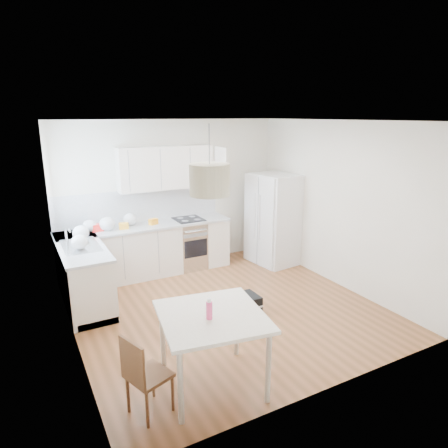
% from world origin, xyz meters
% --- Properties ---
extents(floor, '(4.20, 4.20, 0.00)m').
position_xyz_m(floor, '(0.00, 0.00, 0.00)').
color(floor, brown).
rests_on(floor, ground).
extents(ceiling, '(4.20, 4.20, 0.00)m').
position_xyz_m(ceiling, '(0.00, 0.00, 2.70)').
color(ceiling, white).
rests_on(ceiling, wall_back).
extents(wall_back, '(4.20, 0.00, 4.20)m').
position_xyz_m(wall_back, '(0.00, 2.10, 1.35)').
color(wall_back, silver).
rests_on(wall_back, floor).
extents(wall_left, '(0.00, 4.20, 4.20)m').
position_xyz_m(wall_left, '(-2.10, 0.00, 1.35)').
color(wall_left, silver).
rests_on(wall_left, floor).
extents(wall_right, '(0.00, 4.20, 4.20)m').
position_xyz_m(wall_right, '(2.10, 0.00, 1.35)').
color(wall_right, silver).
rests_on(wall_right, floor).
extents(window_glassblock, '(0.02, 1.00, 1.00)m').
position_xyz_m(window_glassblock, '(-2.09, 1.15, 1.75)').
color(window_glassblock, '#BFE0F9').
rests_on(window_glassblock, wall_left).
extents(cabinets_back, '(3.00, 0.60, 0.88)m').
position_xyz_m(cabinets_back, '(-0.60, 1.80, 0.44)').
color(cabinets_back, white).
rests_on(cabinets_back, floor).
extents(cabinets_left, '(0.60, 1.80, 0.88)m').
position_xyz_m(cabinets_left, '(-1.80, 1.20, 0.44)').
color(cabinets_left, white).
rests_on(cabinets_left, floor).
extents(counter_back, '(3.02, 0.64, 0.04)m').
position_xyz_m(counter_back, '(-0.60, 1.80, 0.90)').
color(counter_back, silver).
rests_on(counter_back, cabinets_back).
extents(counter_left, '(0.64, 1.82, 0.04)m').
position_xyz_m(counter_left, '(-1.80, 1.20, 0.90)').
color(counter_left, silver).
rests_on(counter_left, cabinets_left).
extents(backsplash_back, '(3.00, 0.01, 0.58)m').
position_xyz_m(backsplash_back, '(-0.60, 2.09, 1.21)').
color(backsplash_back, white).
rests_on(backsplash_back, wall_back).
extents(backsplash_left, '(0.01, 1.80, 0.58)m').
position_xyz_m(backsplash_left, '(-2.09, 1.20, 1.21)').
color(backsplash_left, white).
rests_on(backsplash_left, wall_left).
extents(upper_cabinets, '(1.70, 0.32, 0.75)m').
position_xyz_m(upper_cabinets, '(-0.15, 1.94, 1.88)').
color(upper_cabinets, white).
rests_on(upper_cabinets, wall_back).
extents(range_oven, '(0.50, 0.61, 0.88)m').
position_xyz_m(range_oven, '(0.20, 1.80, 0.44)').
color(range_oven, silver).
rests_on(range_oven, floor).
extents(sink, '(0.50, 0.80, 0.16)m').
position_xyz_m(sink, '(-1.80, 1.15, 0.92)').
color(sink, silver).
rests_on(sink, counter_left).
extents(refrigerator, '(0.92, 0.95, 1.72)m').
position_xyz_m(refrigerator, '(1.75, 1.27, 0.86)').
color(refrigerator, white).
rests_on(refrigerator, floor).
extents(dining_table, '(1.19, 1.19, 0.82)m').
position_xyz_m(dining_table, '(-0.95, -1.46, 0.73)').
color(dining_table, beige).
rests_on(dining_table, floor).
extents(dining_chair, '(0.45, 0.45, 0.84)m').
position_xyz_m(dining_chair, '(-1.65, -1.54, 0.42)').
color(dining_chair, '#532C18').
rests_on(dining_chair, floor).
extents(drink_bottle, '(0.08, 0.08, 0.22)m').
position_xyz_m(drink_bottle, '(-1.01, -1.53, 0.93)').
color(drink_bottle, '#F0427F').
rests_on(drink_bottle, dining_table).
extents(gym_bag, '(0.55, 0.37, 0.25)m').
position_xyz_m(gym_bag, '(0.11, -0.24, 0.13)').
color(gym_bag, black).
rests_on(gym_bag, floor).
extents(pendant_lamp, '(0.41, 0.41, 0.30)m').
position_xyz_m(pendant_lamp, '(-0.91, -1.36, 2.18)').
color(pendant_lamp, beige).
rests_on(pendant_lamp, ceiling).
extents(grocery_bag_a, '(0.22, 0.19, 0.20)m').
position_xyz_m(grocery_bag_a, '(-1.54, 1.83, 1.02)').
color(grocery_bag_a, white).
rests_on(grocery_bag_a, counter_back).
extents(grocery_bag_b, '(0.26, 0.22, 0.23)m').
position_xyz_m(grocery_bag_b, '(-1.27, 1.76, 1.04)').
color(grocery_bag_b, white).
rests_on(grocery_bag_b, counter_back).
extents(grocery_bag_c, '(0.24, 0.20, 0.21)m').
position_xyz_m(grocery_bag_c, '(-0.85, 1.90, 1.03)').
color(grocery_bag_c, white).
rests_on(grocery_bag_c, counter_back).
extents(grocery_bag_d, '(0.25, 0.21, 0.22)m').
position_xyz_m(grocery_bag_d, '(-1.74, 1.46, 1.03)').
color(grocery_bag_d, white).
rests_on(grocery_bag_d, counter_back).
extents(grocery_bag_e, '(0.24, 0.20, 0.21)m').
position_xyz_m(grocery_bag_e, '(-1.83, 0.99, 1.03)').
color(grocery_bag_e, white).
rests_on(grocery_bag_e, counter_left).
extents(snack_orange, '(0.17, 0.14, 0.10)m').
position_xyz_m(snack_orange, '(-0.48, 1.78, 0.97)').
color(snack_orange, orange).
rests_on(snack_orange, counter_back).
extents(snack_yellow, '(0.16, 0.11, 0.11)m').
position_xyz_m(snack_yellow, '(-1.01, 1.74, 0.97)').
color(snack_yellow, orange).
rests_on(snack_yellow, counter_back).
extents(snack_red, '(0.19, 0.13, 0.12)m').
position_xyz_m(snack_red, '(-1.43, 1.80, 0.98)').
color(snack_red, red).
rests_on(snack_red, counter_back).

